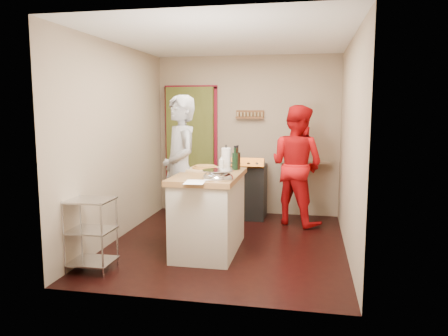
{
  "coord_description": "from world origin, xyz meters",
  "views": [
    {
      "loc": [
        1.03,
        -5.42,
        1.77
      ],
      "look_at": [
        -0.04,
        0.0,
        1.0
      ],
      "focal_mm": 35.0,
      "sensor_mm": 36.0,
      "label": 1
    }
  ],
  "objects_px": {
    "stove": "(247,190)",
    "island": "(209,211)",
    "person_red": "(296,165)",
    "person_stripe": "(180,171)",
    "wire_shelving": "(91,231)"
  },
  "relations": [
    {
      "from": "stove",
      "to": "person_red",
      "type": "distance_m",
      "value": 0.93
    },
    {
      "from": "wire_shelving",
      "to": "person_stripe",
      "type": "relative_size",
      "value": 0.42
    },
    {
      "from": "stove",
      "to": "island",
      "type": "bearing_deg",
      "value": -97.07
    },
    {
      "from": "island",
      "to": "stove",
      "type": "bearing_deg",
      "value": 82.93
    },
    {
      "from": "wire_shelving",
      "to": "person_red",
      "type": "height_order",
      "value": "person_red"
    },
    {
      "from": "island",
      "to": "person_stripe",
      "type": "xyz_separation_m",
      "value": [
        -0.43,
        0.21,
        0.45
      ]
    },
    {
      "from": "person_stripe",
      "to": "person_red",
      "type": "distance_m",
      "value": 1.93
    },
    {
      "from": "person_red",
      "to": "wire_shelving",
      "type": "bearing_deg",
      "value": 79.95
    },
    {
      "from": "island",
      "to": "wire_shelving",
      "type": "bearing_deg",
      "value": -141.39
    },
    {
      "from": "person_red",
      "to": "island",
      "type": "bearing_deg",
      "value": 87.79
    },
    {
      "from": "person_stripe",
      "to": "person_red",
      "type": "height_order",
      "value": "person_stripe"
    },
    {
      "from": "stove",
      "to": "island",
      "type": "relative_size",
      "value": 0.7
    },
    {
      "from": "stove",
      "to": "island",
      "type": "height_order",
      "value": "island"
    },
    {
      "from": "person_stripe",
      "to": "person_red",
      "type": "xyz_separation_m",
      "value": [
        1.43,
        1.3,
        -0.06
      ]
    },
    {
      "from": "stove",
      "to": "person_red",
      "type": "xyz_separation_m",
      "value": [
        0.79,
        -0.22,
        0.45
      ]
    }
  ]
}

